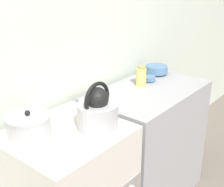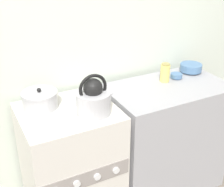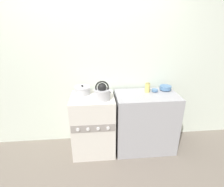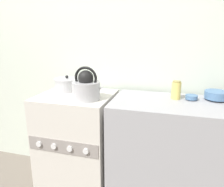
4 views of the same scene
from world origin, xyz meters
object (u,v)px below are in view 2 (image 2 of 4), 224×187
(storage_jar, at_px, (165,73))
(small_ceramic_bowl, at_px, (176,76))
(cooking_pot, at_px, (40,100))
(kettle, at_px, (94,99))
(enamel_bowl, at_px, (191,68))
(stove, at_px, (72,167))

(storage_jar, bearing_deg, small_ceramic_bowl, 2.76)
(small_ceramic_bowl, distance_m, storage_jar, 0.13)
(storage_jar, bearing_deg, cooking_pot, 177.87)
(kettle, xyz_separation_m, cooking_pot, (-0.28, 0.22, -0.04))
(cooking_pot, distance_m, small_ceramic_bowl, 1.07)
(enamel_bowl, bearing_deg, small_ceramic_bowl, -165.01)
(kettle, distance_m, enamel_bowl, 1.00)
(cooking_pot, bearing_deg, stove, -41.37)
(stove, bearing_deg, enamel_bowl, 7.21)
(kettle, distance_m, cooking_pot, 0.36)
(small_ceramic_bowl, bearing_deg, stove, -174.35)
(stove, bearing_deg, kettle, -34.87)
(stove, height_order, enamel_bowl, enamel_bowl)
(stove, xyz_separation_m, cooking_pot, (-0.14, 0.12, 0.51))
(small_ceramic_bowl, height_order, storage_jar, storage_jar)
(cooking_pot, height_order, storage_jar, storage_jar)
(stove, distance_m, cooking_pot, 0.54)
(cooking_pot, height_order, enamel_bowl, cooking_pot)
(cooking_pot, xyz_separation_m, enamel_bowl, (1.25, 0.02, -0.01))
(enamel_bowl, relative_size, storage_jar, 1.21)
(kettle, bearing_deg, cooking_pot, 141.76)
(kettle, xyz_separation_m, enamel_bowl, (0.97, 0.24, -0.05))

